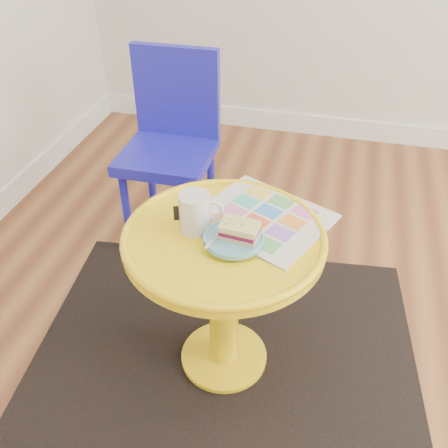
% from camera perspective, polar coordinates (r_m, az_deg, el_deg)
% --- Properties ---
extents(room_walls, '(4.00, 4.00, 4.00)m').
position_cam_1_polar(room_walls, '(2.33, -0.92, 1.84)').
color(room_walls, silver).
rests_on(room_walls, ground).
extents(rug, '(1.41, 1.24, 0.01)m').
position_cam_1_polar(rug, '(1.78, 0.00, -15.05)').
color(rug, black).
rests_on(rug, ground).
extents(side_table, '(0.57, 0.57, 0.54)m').
position_cam_1_polar(side_table, '(1.49, 0.00, -5.91)').
color(side_table, yellow).
rests_on(side_table, ground).
extents(chair, '(0.36, 0.36, 0.80)m').
position_cam_1_polar(chair, '(2.08, -6.03, 9.83)').
color(chair, '#1D1BB5').
rests_on(chair, ground).
extents(newspaper, '(0.45, 0.42, 0.01)m').
position_cam_1_polar(newspaper, '(1.46, 4.43, 0.77)').
color(newspaper, silver).
rests_on(newspaper, side_table).
extents(mug, '(0.12, 0.09, 0.12)m').
position_cam_1_polar(mug, '(1.38, -3.24, 1.43)').
color(mug, silver).
rests_on(mug, side_table).
extents(plate, '(0.17, 0.17, 0.02)m').
position_cam_1_polar(plate, '(1.35, 1.11, -1.73)').
color(plate, '#58A1BB').
rests_on(plate, newspaper).
extents(cake_slice, '(0.11, 0.08, 0.04)m').
position_cam_1_polar(cake_slice, '(1.33, 1.80, -0.72)').
color(cake_slice, '#D3BC8C').
rests_on(cake_slice, plate).
extents(fork, '(0.05, 0.14, 0.00)m').
position_cam_1_polar(fork, '(1.36, -0.48, -1.05)').
color(fork, silver).
rests_on(fork, plate).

